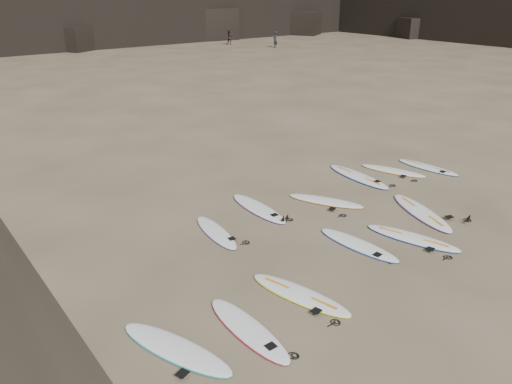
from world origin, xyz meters
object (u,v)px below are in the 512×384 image
Objects in this scene: surfboard_8 at (358,176)px; surfboard_3 at (412,238)px; surfboard_0 at (248,329)px; surfboard_7 at (326,201)px; surfboard_1 at (300,294)px; surfboard_5 at (216,232)px; person_a at (275,39)px; surfboard_10 at (427,167)px; person_b at (229,37)px; surfboard_9 at (393,171)px; surfboard_6 at (258,208)px; surfboard_2 at (358,244)px; surfboard_4 at (421,212)px; surfboard_11 at (176,348)px.

surfboard_3 is at bearing -115.56° from surfboard_8.
surfboard_8 reaches higher than surfboard_0.
surfboard_7 is at bearing 75.08° from surfboard_3.
surfboard_7 is at bearing -156.36° from surfboard_8.
surfboard_1 is 1.05× the size of surfboard_7.
person_a reaches higher than surfboard_5.
surfboard_10 reaches higher than surfboard_5.
surfboard_0 is at bearing 175.55° from surfboard_1.
surfboard_1 is 0.90× the size of surfboard_8.
person_a is (30.17, 35.76, 0.77)m from surfboard_0.
surfboard_0 is 1.11× the size of surfboard_5.
person_b is (26.13, 37.12, 0.72)m from surfboard_5.
surfboard_7 is 3.84m from surfboard_9.
surfboard_6 is 0.92× the size of surfboard_8.
surfboard_2 is 0.87× the size of surfboard_4.
surfboard_5 is at bearing 126.77° from surfboard_2.
surfboard_6 is at bearing 160.38° from surfboard_4.
surfboard_8 is at bearing 18.66° from surfboard_1.
surfboard_0 is at bearing -176.81° from surfboard_9.
surfboard_7 reaches higher than surfboard_9.
surfboard_8 is 1.48m from surfboard_9.
surfboard_1 is 1.05× the size of surfboard_10.
surfboard_1 is at bearing -142.83° from surfboard_8.
surfboard_9 is 0.92× the size of surfboard_11.
surfboard_11 is (-10.76, -3.59, 0.00)m from surfboard_9.
surfboard_2 is at bearing 13.93° from surfboard_0.
surfboard_6 is (1.83, 0.52, 0.01)m from surfboard_5.
surfboard_0 is 1.02× the size of surfboard_2.
surfboard_10 is at bearing -42.06° from surfboard_9.
surfboard_4 is 1.09× the size of surfboard_6.
surfboard_11 is at bearing -152.33° from surfboard_8.
person_b is (20.70, 39.72, 0.71)m from surfboard_4.
person_a is (28.60, 35.50, 0.77)m from surfboard_1.
surfboard_8 is 1.09× the size of surfboard_11.
surfboard_6 reaches higher than surfboard_3.
surfboard_9 is 1.43× the size of person_a.
surfboard_0 is 5.61m from surfboard_6.
surfboard_5 is 42.78m from person_a.
surfboard_6 is (3.59, 4.31, 0.00)m from surfboard_0.
surfboard_4 is (2.93, 0.20, 0.01)m from surfboard_2.
surfboard_4 reaches higher than surfboard_6.
surfboard_1 is 5.68m from surfboard_4.
surfboard_0 is 10.18m from surfboard_9.
surfboard_2 is 5.66m from surfboard_11.
surfboard_11 is at bearing 23.75° from person_a.
surfboard_3 reaches higher than surfboard_10.
person_b is at bearing 59.03° from surfboard_6.
surfboard_8 is 1.82× the size of person_b.
person_b is at bearing 31.05° from surfboard_7.
surfboard_0 is at bearing -171.76° from surfboard_2.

